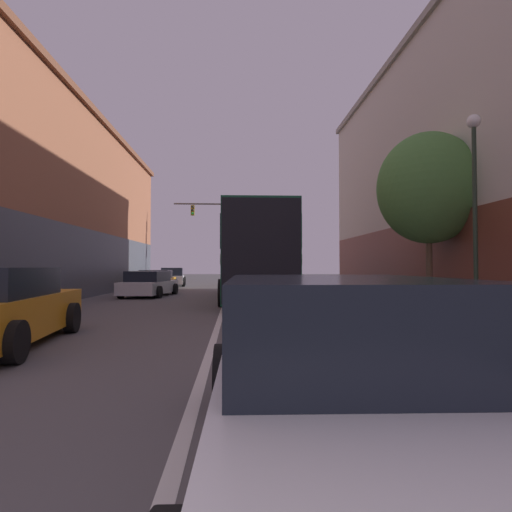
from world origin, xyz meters
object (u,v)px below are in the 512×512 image
(traffic_signal_gantry, at_px, (256,221))
(parked_car_left_far, at_px, (173,277))
(parked_car_left_mid, at_px, (157,280))
(parked_car_left_near, at_px, (149,284))
(street_tree_near, at_px, (428,188))
(hatchback_foreground, at_px, (346,378))
(street_lamp, at_px, (475,204))
(bus, at_px, (254,253))

(traffic_signal_gantry, bearing_deg, parked_car_left_far, -170.21)
(parked_car_left_mid, bearing_deg, parked_car_left_far, -2.21)
(parked_car_left_near, relative_size, street_tree_near, 0.77)
(parked_car_left_mid, bearing_deg, parked_car_left_near, -173.80)
(parked_car_left_mid, bearing_deg, hatchback_foreground, -166.62)
(parked_car_left_near, relative_size, traffic_signal_gantry, 0.46)
(parked_car_left_mid, height_order, street_lamp, street_lamp)
(parked_car_left_mid, xyz_separation_m, street_tree_near, (11.18, -12.45, 3.40))
(hatchback_foreground, relative_size, traffic_signal_gantry, 0.48)
(traffic_signal_gantry, relative_size, street_tree_near, 1.69)
(parked_car_left_far, relative_size, street_lamp, 0.93)
(traffic_signal_gantry, bearing_deg, parked_car_left_near, -116.40)
(bus, distance_m, parked_car_left_mid, 9.24)
(traffic_signal_gantry, bearing_deg, hatchback_foreground, -91.62)
(bus, distance_m, street_tree_near, 7.88)
(bus, height_order, street_tree_near, street_tree_near)
(street_tree_near, bearing_deg, parked_car_left_near, 145.55)
(parked_car_left_mid, distance_m, street_lamp, 19.33)
(parked_car_left_near, bearing_deg, parked_car_left_mid, 14.14)
(street_lamp, bearing_deg, parked_car_left_near, 132.26)
(street_lamp, xyz_separation_m, street_tree_near, (0.68, 3.61, 1.10))
(parked_car_left_far, height_order, street_lamp, street_lamp)
(parked_car_left_near, bearing_deg, hatchback_foreground, -156.55)
(traffic_signal_gantry, bearing_deg, bus, -93.18)
(parked_car_left_near, height_order, parked_car_left_mid, parked_car_left_mid)
(bus, height_order, parked_car_left_far, bus)
(hatchback_foreground, xyz_separation_m, parked_car_left_mid, (-5.69, 22.26, -0.04))
(street_tree_near, bearing_deg, street_lamp, -100.70)
(parked_car_left_near, distance_m, street_lamp, 14.82)
(bus, distance_m, hatchback_foreground, 15.23)
(bus, xyz_separation_m, parked_car_left_near, (-5.09, 1.87, -1.45))
(street_tree_near, bearing_deg, parked_car_left_mid, 131.93)
(hatchback_foreground, xyz_separation_m, parked_car_left_far, (-5.57, 27.71, 0.01))
(hatchback_foreground, bearing_deg, parked_car_left_far, 12.67)
(traffic_signal_gantry, distance_m, street_lamp, 23.06)
(parked_car_left_near, xyz_separation_m, parked_car_left_mid, (-0.66, 5.23, 0.01))
(parked_car_left_near, distance_m, street_tree_near, 13.21)
(bus, height_order, hatchback_foreground, bus)
(hatchback_foreground, relative_size, street_lamp, 0.94)
(parked_car_left_mid, relative_size, parked_car_left_far, 0.92)
(parked_car_left_near, xyz_separation_m, street_lamp, (9.84, -10.83, 2.32))
(bus, bearing_deg, street_lamp, -151.58)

